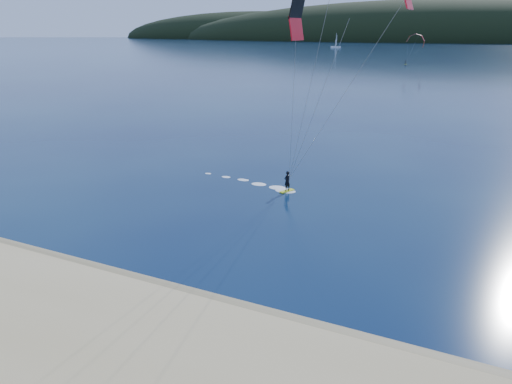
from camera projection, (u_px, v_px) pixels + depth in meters
ground at (116, 339)px, 23.76m from camera, size 1800.00×1800.00×0.00m
wet_sand at (170, 295)px, 27.58m from camera, size 220.00×2.50×0.10m
headland at (491, 41)px, 659.11m from camera, size 1200.00×310.00×140.00m
kitesurfer_near at (345, 26)px, 32.35m from camera, size 21.91×10.05×18.13m
kitesurfer_far at (415, 43)px, 202.93m from camera, size 8.88×8.31×12.29m
sailboat at (336, 47)px, 410.59m from camera, size 8.71×5.77×12.16m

